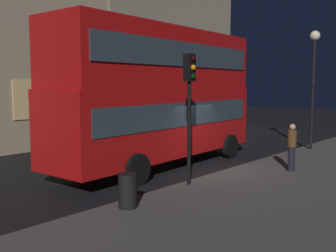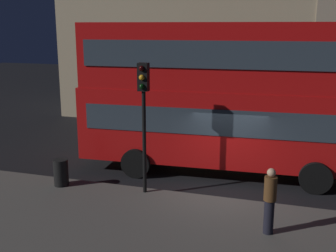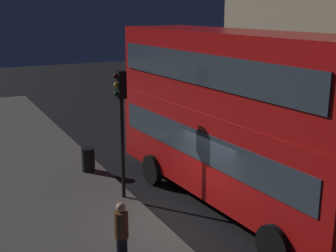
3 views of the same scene
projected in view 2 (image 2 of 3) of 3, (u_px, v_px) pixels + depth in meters
ground_plane at (223, 195)px, 13.60m from camera, size 80.00×80.00×0.00m
double_decker_bus at (219, 92)px, 15.06m from camera, size 10.20×3.29×5.45m
traffic_light_near_kerb at (144, 101)px, 12.84m from camera, size 0.32×0.36×4.13m
pedestrian at (270, 200)px, 10.65m from camera, size 0.32×0.32×1.76m
litter_bin at (61, 172)px, 14.01m from camera, size 0.49×0.49×0.90m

